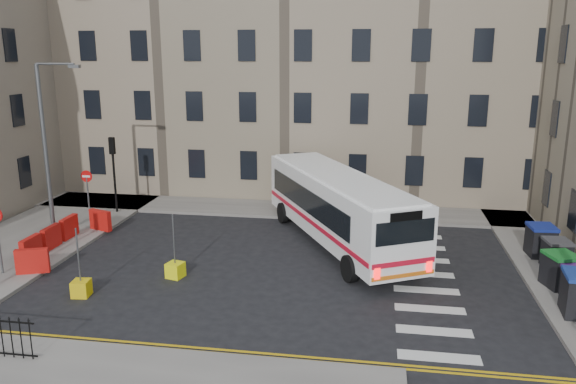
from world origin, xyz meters
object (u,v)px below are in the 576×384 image
(streetlamp, at_px, (45,149))
(bus, at_px, (338,205))
(wheelie_bin_d, at_px, (556,254))
(bollard_yellow, at_px, (175,270))
(wheelie_bin_c, at_px, (560,270))
(wheelie_bin_e, at_px, (541,240))
(bollard_chevron, at_px, (81,288))

(streetlamp, bearing_deg, bus, 6.42)
(wheelie_bin_d, relative_size, bollard_yellow, 2.00)
(bus, bearing_deg, wheelie_bin_c, -52.42)
(wheelie_bin_e, bearing_deg, bus, 172.62)
(streetlamp, xyz_separation_m, wheelie_bin_d, (22.28, -0.48, -3.58))
(streetlamp, relative_size, bollard_yellow, 13.57)
(streetlamp, relative_size, bus, 0.70)
(wheelie_bin_d, relative_size, wheelie_bin_e, 0.90)
(streetlamp, bearing_deg, wheelie_bin_c, -6.21)
(bus, bearing_deg, streetlamp, 158.39)
(bus, relative_size, bollard_yellow, 19.47)
(wheelie_bin_d, bearing_deg, streetlamp, 172.53)
(wheelie_bin_c, relative_size, wheelie_bin_d, 1.17)
(streetlamp, xyz_separation_m, bus, (13.31, 1.50, -2.48))
(bus, relative_size, wheelie_bin_c, 8.31)
(wheelie_bin_c, height_order, bollard_yellow, wheelie_bin_c)
(streetlamp, bearing_deg, bollard_chevron, -51.60)
(wheelie_bin_c, relative_size, bollard_chevron, 2.34)
(wheelie_bin_d, relative_size, bollard_chevron, 2.00)
(wheelie_bin_d, height_order, wheelie_bin_e, wheelie_bin_e)
(wheelie_bin_d, bearing_deg, bus, 161.34)
(bus, distance_m, wheelie_bin_e, 8.82)
(streetlamp, xyz_separation_m, wheelie_bin_e, (22.05, 0.98, -3.51))
(bus, xyz_separation_m, bollard_yellow, (-6.02, -4.98, -1.56))
(streetlamp, distance_m, bus, 13.62)
(bus, height_order, wheelie_bin_e, bus)
(wheelie_bin_e, bearing_deg, wheelie_bin_c, -97.29)
(bus, distance_m, wheelie_bin_c, 9.45)
(bus, height_order, bollard_yellow, bus)
(wheelie_bin_c, bearing_deg, wheelie_bin_d, 61.42)
(wheelie_bin_c, distance_m, wheelie_bin_d, 1.95)
(bollard_chevron, bearing_deg, wheelie_bin_d, 16.40)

